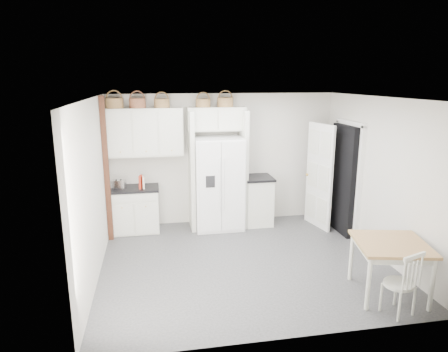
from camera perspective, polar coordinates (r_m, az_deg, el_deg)
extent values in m
plane|color=#323232|center=(6.60, 2.89, -12.13)|extent=(4.50, 4.50, 0.00)
plane|color=white|center=(5.94, 3.20, 11.06)|extent=(4.50, 4.50, 0.00)
plane|color=beige|center=(8.05, -0.21, 2.45)|extent=(4.50, 0.00, 4.50)
plane|color=beige|center=(6.05, -18.20, -2.06)|extent=(0.00, 4.00, 4.00)
plane|color=beige|center=(7.00, 21.29, -0.23)|extent=(0.00, 4.00, 4.00)
cube|color=white|center=(7.76, -0.81, -1.05)|extent=(0.93, 0.74, 1.79)
cube|color=silver|center=(7.88, -12.61, -4.80)|extent=(0.90, 0.57, 0.83)
cube|color=silver|center=(8.11, 4.75, -3.59)|extent=(0.53, 0.64, 0.94)
cube|color=#9B8143|center=(5.97, 22.49, -12.12)|extent=(1.08, 1.08, 0.76)
cube|color=silver|center=(5.56, 23.73, -13.92)|extent=(0.49, 0.47, 0.80)
cube|color=black|center=(7.76, -12.77, -1.76)|extent=(0.93, 0.60, 0.04)
cube|color=black|center=(7.98, 4.82, -0.23)|extent=(0.57, 0.68, 0.04)
cube|color=silver|center=(7.69, -14.81, -1.20)|extent=(0.28, 0.21, 0.18)
cube|color=#B32D19|center=(7.64, -11.82, -0.84)|extent=(0.07, 0.17, 0.25)
cube|color=beige|center=(7.64, -11.43, -0.88)|extent=(0.04, 0.16, 0.23)
cylinder|color=brown|center=(7.65, -15.38, 9.99)|extent=(0.32, 0.32, 0.18)
cylinder|color=brown|center=(7.62, -12.26, 10.14)|extent=(0.30, 0.30, 0.18)
cylinder|color=brown|center=(7.62, -8.87, 10.24)|extent=(0.28, 0.28, 0.16)
cylinder|color=brown|center=(7.68, -3.01, 10.38)|extent=(0.28, 0.28, 0.16)
cylinder|color=brown|center=(7.75, 0.19, 10.49)|extent=(0.31, 0.31, 0.17)
cube|color=silver|center=(7.67, -11.15, 6.17)|extent=(1.40, 0.34, 0.90)
cube|color=silver|center=(7.74, -1.09, 8.16)|extent=(1.12, 0.34, 0.45)
cube|color=silver|center=(7.71, -4.65, 0.75)|extent=(0.08, 0.60, 2.30)
cube|color=silver|center=(7.87, 2.76, 1.04)|extent=(0.08, 0.60, 2.30)
cube|color=black|center=(7.35, -16.44, 0.78)|extent=(0.09, 0.09, 2.60)
cube|color=black|center=(7.86, 16.82, -0.48)|extent=(0.18, 0.85, 2.05)
cube|color=white|center=(8.00, 13.44, -0.02)|extent=(0.21, 0.79, 2.05)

